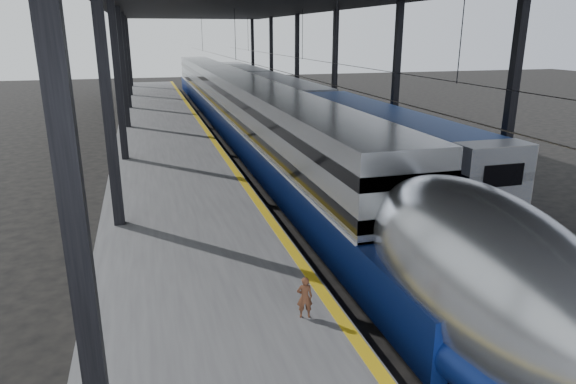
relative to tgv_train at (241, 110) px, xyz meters
name	(u,v)px	position (x,y,z in m)	size (l,w,h in m)	color
ground	(326,295)	(-2.00, -23.62, -2.05)	(160.00, 160.00, 0.00)	black
platform	(166,146)	(-5.50, -3.62, -1.55)	(6.00, 80.00, 1.00)	#4C4C4F
yellow_strip	(210,136)	(-2.70, -3.62, -1.05)	(0.30, 80.00, 0.01)	gold
rails	(288,145)	(2.50, -3.62, -1.97)	(6.52, 80.00, 0.16)	slate
canopy	(247,2)	(-0.10, -3.62, 7.06)	(18.00, 75.00, 9.47)	black
tgv_train	(241,110)	(0.00, 0.00, 0.00)	(3.07, 65.20, 4.39)	#A9ABB0
second_train	(288,101)	(5.00, 5.42, -0.21)	(2.64, 56.05, 3.64)	navy
child	(305,297)	(-3.48, -26.16, -0.55)	(0.37, 0.24, 1.02)	#512D1B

